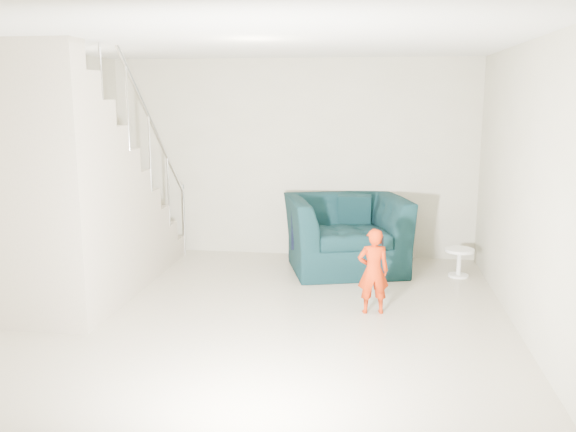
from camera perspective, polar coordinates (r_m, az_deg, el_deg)
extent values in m
plane|color=tan|center=(6.07, -3.00, -10.04)|extent=(5.50, 5.50, 0.00)
plane|color=silver|center=(5.69, -3.29, 16.24)|extent=(5.50, 5.50, 0.00)
plane|color=#A7A188|center=(8.42, 0.44, 5.38)|extent=(5.00, 0.00, 5.00)
plane|color=#A7A188|center=(3.13, -12.82, -4.75)|extent=(5.00, 0.00, 5.00)
plane|color=#A7A188|center=(6.67, -24.76, 2.85)|extent=(0.00, 5.50, 5.50)
plane|color=#A7A188|center=(5.80, 21.92, 1.97)|extent=(0.00, 5.50, 5.50)
imported|color=black|center=(7.82, 5.44, -1.64)|extent=(1.74, 1.61, 0.94)
imported|color=#8E1804|center=(6.28, 7.98, -5.13)|extent=(0.35, 0.26, 0.89)
cylinder|color=white|center=(7.78, 15.76, -3.10)|extent=(0.35, 0.35, 0.04)
cylinder|color=white|center=(7.83, 15.70, -4.35)|extent=(0.05, 0.05, 0.32)
cylinder|color=white|center=(7.87, 15.64, -5.38)|extent=(0.25, 0.25, 0.03)
cube|color=#ADA089|center=(8.73, -13.06, -2.79)|extent=(1.00, 0.30, 0.27)
cube|color=#ADA089|center=(8.43, -13.82, -2.38)|extent=(1.00, 0.30, 0.54)
cube|color=#ADA089|center=(8.13, -14.64, -1.94)|extent=(1.00, 0.30, 0.81)
cube|color=#ADA089|center=(7.83, -15.52, -1.46)|extent=(1.00, 0.30, 1.08)
cube|color=#ADA089|center=(7.54, -16.47, -0.95)|extent=(1.00, 0.30, 1.35)
cube|color=#ADA089|center=(7.25, -17.49, -0.39)|extent=(1.00, 0.30, 1.62)
cube|color=#ADA089|center=(6.96, -18.60, 0.21)|extent=(1.00, 0.30, 1.89)
cube|color=#ADA089|center=(6.67, -19.81, 0.87)|extent=(1.00, 0.30, 2.16)
cube|color=#ADA089|center=(6.39, -21.12, 1.58)|extent=(1.00, 0.30, 2.43)
cube|color=#ADA089|center=(6.11, -22.56, 2.36)|extent=(1.00, 0.30, 2.70)
cylinder|color=silver|center=(7.05, -13.91, 11.28)|extent=(0.04, 3.03, 2.73)
cylinder|color=silver|center=(8.63, -9.71, -0.34)|extent=(0.04, 0.04, 1.00)
cube|color=black|center=(8.11, 6.24, 0.58)|extent=(0.43, 0.21, 0.43)
cube|color=black|center=(7.89, 0.76, -0.58)|extent=(0.05, 0.54, 0.61)
cube|color=black|center=(6.19, 8.81, -2.26)|extent=(0.03, 0.05, 0.10)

